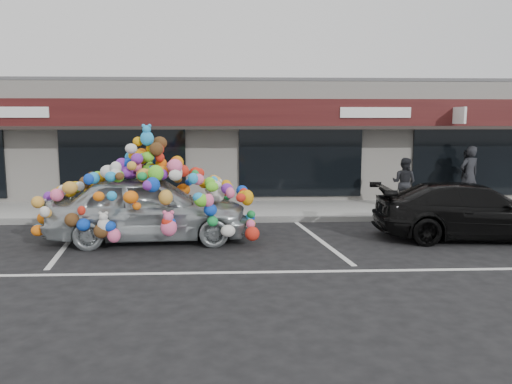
{
  "coord_description": "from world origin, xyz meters",
  "views": [
    {
      "loc": [
        0.73,
        -11.45,
        2.83
      ],
      "look_at": [
        1.3,
        1.4,
        1.02
      ],
      "focal_mm": 35.0,
      "sensor_mm": 36.0,
      "label": 1
    }
  ],
  "objects_px": {
    "pedestrian_a": "(469,175)",
    "pedestrian_b": "(404,183)",
    "pedestrian_c": "(467,176)",
    "toy_car": "(149,200)",
    "black_sedan": "(472,211)"
  },
  "relations": [
    {
      "from": "toy_car",
      "to": "pedestrian_c",
      "type": "relative_size",
      "value": 2.84
    },
    {
      "from": "pedestrian_a",
      "to": "pedestrian_b",
      "type": "xyz_separation_m",
      "value": [
        -2.37,
        -0.6,
        -0.16
      ]
    },
    {
      "from": "toy_car",
      "to": "pedestrian_b",
      "type": "relative_size",
      "value": 3.2
    },
    {
      "from": "pedestrian_a",
      "to": "pedestrian_c",
      "type": "bearing_deg",
      "value": -122.13
    },
    {
      "from": "pedestrian_a",
      "to": "pedestrian_b",
      "type": "distance_m",
      "value": 2.45
    },
    {
      "from": "pedestrian_b",
      "to": "toy_car",
      "type": "bearing_deg",
      "value": 63.27
    },
    {
      "from": "pedestrian_a",
      "to": "pedestrian_b",
      "type": "relative_size",
      "value": 1.21
    },
    {
      "from": "toy_car",
      "to": "pedestrian_a",
      "type": "relative_size",
      "value": 2.65
    },
    {
      "from": "toy_car",
      "to": "pedestrian_b",
      "type": "distance_m",
      "value": 8.16
    },
    {
      "from": "pedestrian_b",
      "to": "pedestrian_c",
      "type": "relative_size",
      "value": 0.89
    },
    {
      "from": "black_sedan",
      "to": "pedestrian_a",
      "type": "xyz_separation_m",
      "value": [
        1.93,
        4.22,
        0.42
      ]
    },
    {
      "from": "pedestrian_b",
      "to": "pedestrian_c",
      "type": "bearing_deg",
      "value": -121.56
    },
    {
      "from": "pedestrian_b",
      "to": "pedestrian_c",
      "type": "height_order",
      "value": "pedestrian_c"
    },
    {
      "from": "toy_car",
      "to": "pedestrian_c",
      "type": "xyz_separation_m",
      "value": [
        9.82,
        4.44,
        0.06
      ]
    },
    {
      "from": "toy_car",
      "to": "black_sedan",
      "type": "bearing_deg",
      "value": -93.89
    }
  ]
}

